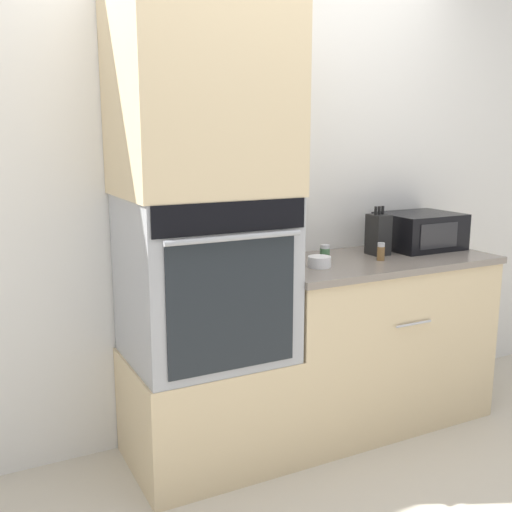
{
  "coord_description": "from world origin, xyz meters",
  "views": [
    {
      "loc": [
        -1.38,
        -2.18,
        1.55
      ],
      "look_at": [
        -0.15,
        0.21,
        1.01
      ],
      "focal_mm": 42.0,
      "sensor_mm": 36.0,
      "label": 1
    }
  ],
  "objects_px": {
    "bowl": "(319,262)",
    "condiment_jar_near": "(381,252)",
    "microwave": "(420,231)",
    "knife_block": "(378,234)",
    "condiment_jar_mid": "(267,249)",
    "condiment_jar_far": "(325,253)",
    "wall_oven": "(205,277)"
  },
  "relations": [
    {
      "from": "condiment_jar_near",
      "to": "condiment_jar_mid",
      "type": "bearing_deg",
      "value": 150.02
    },
    {
      "from": "knife_block",
      "to": "bowl",
      "type": "distance_m",
      "value": 0.48
    },
    {
      "from": "knife_block",
      "to": "bowl",
      "type": "height_order",
      "value": "knife_block"
    },
    {
      "from": "bowl",
      "to": "condiment_jar_far",
      "type": "height_order",
      "value": "condiment_jar_far"
    },
    {
      "from": "wall_oven",
      "to": "condiment_jar_near",
      "type": "xyz_separation_m",
      "value": [
        0.95,
        -0.07,
        0.05
      ]
    },
    {
      "from": "wall_oven",
      "to": "condiment_jar_far",
      "type": "bearing_deg",
      "value": 3.76
    },
    {
      "from": "bowl",
      "to": "condiment_jar_mid",
      "type": "bearing_deg",
      "value": 117.12
    },
    {
      "from": "bowl",
      "to": "condiment_jar_mid",
      "type": "xyz_separation_m",
      "value": [
        -0.14,
        0.28,
        0.03
      ]
    },
    {
      "from": "wall_oven",
      "to": "condiment_jar_mid",
      "type": "bearing_deg",
      "value": 27.11
    },
    {
      "from": "microwave",
      "to": "knife_block",
      "type": "xyz_separation_m",
      "value": [
        -0.33,
        -0.04,
        0.01
      ]
    },
    {
      "from": "microwave",
      "to": "knife_block",
      "type": "height_order",
      "value": "knife_block"
    },
    {
      "from": "microwave",
      "to": "knife_block",
      "type": "relative_size",
      "value": 1.61
    },
    {
      "from": "wall_oven",
      "to": "microwave",
      "type": "xyz_separation_m",
      "value": [
        1.37,
        0.1,
        0.1
      ]
    },
    {
      "from": "microwave",
      "to": "bowl",
      "type": "distance_m",
      "value": 0.8
    },
    {
      "from": "condiment_jar_mid",
      "to": "condiment_jar_far",
      "type": "relative_size",
      "value": 1.3
    },
    {
      "from": "bowl",
      "to": "condiment_jar_near",
      "type": "distance_m",
      "value": 0.37
    },
    {
      "from": "microwave",
      "to": "bowl",
      "type": "relative_size",
      "value": 3.7
    },
    {
      "from": "knife_block",
      "to": "condiment_jar_far",
      "type": "bearing_deg",
      "value": -177.42
    },
    {
      "from": "condiment_jar_mid",
      "to": "microwave",
      "type": "bearing_deg",
      "value": -7.84
    },
    {
      "from": "microwave",
      "to": "wall_oven",
      "type": "bearing_deg",
      "value": -175.92
    },
    {
      "from": "microwave",
      "to": "condiment_jar_near",
      "type": "xyz_separation_m",
      "value": [
        -0.41,
        -0.17,
        -0.06
      ]
    },
    {
      "from": "wall_oven",
      "to": "knife_block",
      "type": "bearing_deg",
      "value": 3.36
    },
    {
      "from": "microwave",
      "to": "condiment_jar_near",
      "type": "relative_size",
      "value": 4.57
    },
    {
      "from": "knife_block",
      "to": "condiment_jar_mid",
      "type": "relative_size",
      "value": 2.37
    },
    {
      "from": "microwave",
      "to": "condiment_jar_far",
      "type": "height_order",
      "value": "microwave"
    },
    {
      "from": "microwave",
      "to": "condiment_jar_near",
      "type": "distance_m",
      "value": 0.45
    },
    {
      "from": "condiment_jar_near",
      "to": "condiment_jar_mid",
      "type": "relative_size",
      "value": 0.83
    },
    {
      "from": "bowl",
      "to": "condiment_jar_mid",
      "type": "relative_size",
      "value": 1.03
    },
    {
      "from": "condiment_jar_mid",
      "to": "condiment_jar_far",
      "type": "distance_m",
      "value": 0.3
    },
    {
      "from": "condiment_jar_mid",
      "to": "condiment_jar_far",
      "type": "bearing_deg",
      "value": -36.46
    },
    {
      "from": "knife_block",
      "to": "condiment_jar_far",
      "type": "xyz_separation_m",
      "value": [
        -0.36,
        -0.02,
        -0.07
      ]
    },
    {
      "from": "bowl",
      "to": "condiment_jar_near",
      "type": "relative_size",
      "value": 1.23
    }
  ]
}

